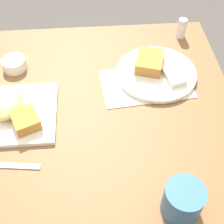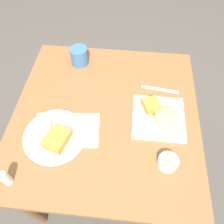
{
  "view_description": "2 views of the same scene",
  "coord_description": "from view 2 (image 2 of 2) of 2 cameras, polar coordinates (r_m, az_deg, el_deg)",
  "views": [
    {
      "loc": [
        0.62,
        -0.01,
        1.45
      ],
      "look_at": [
        0.04,
        0.04,
        0.76
      ],
      "focal_mm": 50.0,
      "sensor_mm": 36.0,
      "label": 1
    },
    {
      "loc": [
        -0.58,
        -0.09,
        1.57
      ],
      "look_at": [
        -0.02,
        -0.03,
        0.75
      ],
      "focal_mm": 35.0,
      "sensor_mm": 36.0,
      "label": 2
    }
  ],
  "objects": [
    {
      "name": "menu_card",
      "position": [
        1.01,
        -11.9,
        -4.53
      ],
      "size": [
        0.2,
        0.31,
        0.0
      ],
      "rotation": [
        0.0,
        0.0,
        0.09
      ],
      "color": "beige",
      "rests_on": "dining_table"
    },
    {
      "name": "dining_table",
      "position": [
        1.11,
        -1.55,
        -2.69
      ],
      "size": [
        0.91,
        0.88,
        0.72
      ],
      "color": "brown",
      "rests_on": "ground_plane"
    },
    {
      "name": "plate_oval_far",
      "position": [
        0.98,
        -14.8,
        -6.1
      ],
      "size": [
        0.27,
        0.27,
        0.05
      ],
      "color": "white",
      "rests_on": "menu_card"
    },
    {
      "name": "sauce_ramekin",
      "position": [
        0.93,
        14.43,
        -12.55
      ],
      "size": [
        0.08,
        0.08,
        0.04
      ],
      "color": "white",
      "rests_on": "dining_table"
    },
    {
      "name": "coffee_mug",
      "position": [
        1.24,
        -8.53,
        14.3
      ],
      "size": [
        0.09,
        0.09,
        0.1
      ],
      "color": "#386693",
      "rests_on": "dining_table"
    },
    {
      "name": "ground_plane",
      "position": [
        1.68,
        -1.06,
        -14.07
      ],
      "size": [
        8.0,
        8.0,
        0.0
      ],
      "primitive_type": "plane",
      "color": "#4C4742"
    },
    {
      "name": "plate_square_near",
      "position": [
        1.02,
        12.5,
        -1.06
      ],
      "size": [
        0.24,
        0.24,
        0.06
      ],
      "color": "white",
      "rests_on": "dining_table"
    },
    {
      "name": "butter_knife",
      "position": [
        1.15,
        12.4,
        5.78
      ],
      "size": [
        0.04,
        0.19,
        0.0
      ],
      "rotation": [
        0.0,
        0.0,
        1.44
      ],
      "color": "silver",
      "rests_on": "dining_table"
    },
    {
      "name": "salt_shaker",
      "position": [
        0.95,
        -25.96,
        -15.4
      ],
      "size": [
        0.03,
        0.03,
        0.08
      ],
      "color": "white",
      "rests_on": "dining_table"
    }
  ]
}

